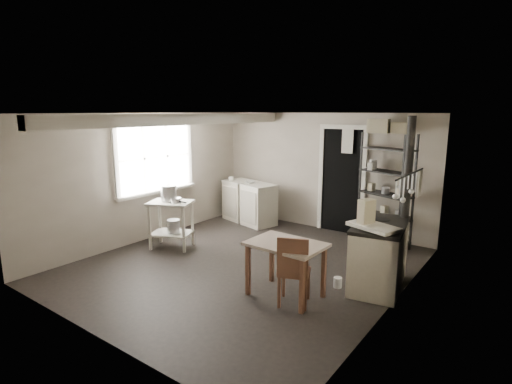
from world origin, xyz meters
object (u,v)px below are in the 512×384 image
Objects in this scene: prep_table at (171,225)px; shelf_rack at (385,192)px; stockpot at (169,194)px; work_table at (286,268)px; stove at (379,255)px; chair at (294,266)px; base_cabinets at (249,201)px; flour_sack at (361,235)px.

prep_table is 3.76m from shelf_rack.
work_table is at bearing -9.75° from stockpot.
prep_table is at bearing 170.73° from work_table.
stove is 1.28m from chair.
shelf_rack is at bearing 97.08° from stove.
base_cabinets is at bearing 87.14° from prep_table.
stove is at bearing -59.91° from flour_sack.
work_table is 1.05× the size of chair.
chair reaches higher than work_table.
shelf_rack is 2.10× the size of work_table.
stockpot reaches higher than work_table.
chair is at bearing -130.71° from stove.
chair reaches higher than stove.
chair is at bearing -87.68° from flour_sack.
flour_sack is at bearing 110.40° from stove.
chair is 2.41m from flour_sack.
flour_sack is at bearing 33.63° from stockpot.
work_table is 0.25m from chair.
work_table is (-0.32, -2.74, -0.57)m from shelf_rack.
stockpot is at bearing -146.37° from flour_sack.
shelf_rack reaches higher than prep_table.
stove is at bearing -52.01° from shelf_rack.
chair reaches higher than prep_table.
shelf_rack is 1.90m from stove.
prep_table is 0.73× the size of stove.
flour_sack is at bearing -95.61° from shelf_rack.
stove is at bearing 9.28° from prep_table.
stove is 1.25× the size of chair.
work_table is 2.29m from flour_sack.
chair reaches higher than flour_sack.
base_cabinets is at bearing 145.68° from stove.
shelf_rack is at bearing 37.42° from stockpot.
stove is at bearing 49.08° from work_table.
base_cabinets is 1.17× the size of stove.
flour_sack is (-0.23, -0.45, -0.71)m from shelf_rack.
stockpot is 0.31× the size of work_table.
shelf_rack is at bearing 65.17° from chair.
prep_table is 2.09m from base_cabinets.
shelf_rack is 1.76× the size of stove.
stove is 2.42× the size of flour_sack.
base_cabinets is 3.75m from chair.
base_cabinets is 2.60m from flour_sack.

